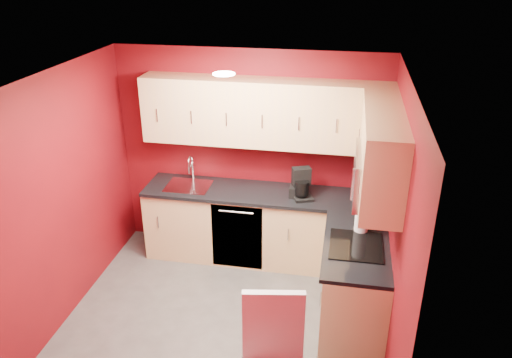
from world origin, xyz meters
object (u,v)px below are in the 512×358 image
(coffee_maker, at_px, (303,184))
(paper_towel, at_px, (362,217))
(sink, at_px, (189,183))
(microwave, at_px, (376,176))
(napkin_holder, at_px, (295,192))

(coffee_maker, relative_size, paper_towel, 1.09)
(sink, distance_m, paper_towel, 2.15)
(sink, xyz_separation_m, paper_towel, (2.02, -0.71, 0.12))
(microwave, bearing_deg, paper_towel, 103.80)
(microwave, xyz_separation_m, paper_towel, (-0.07, 0.29, -0.59))
(paper_towel, bearing_deg, sink, 160.55)
(coffee_maker, bearing_deg, microwave, -73.13)
(coffee_maker, xyz_separation_m, napkin_holder, (-0.09, 0.00, -0.11))
(microwave, relative_size, paper_towel, 2.40)
(napkin_holder, relative_size, paper_towel, 0.40)
(coffee_maker, bearing_deg, napkin_holder, 156.55)
(coffee_maker, distance_m, paper_towel, 0.91)
(sink, height_order, paper_towel, sink)
(sink, distance_m, napkin_holder, 1.29)
(napkin_holder, bearing_deg, coffee_maker, -2.20)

